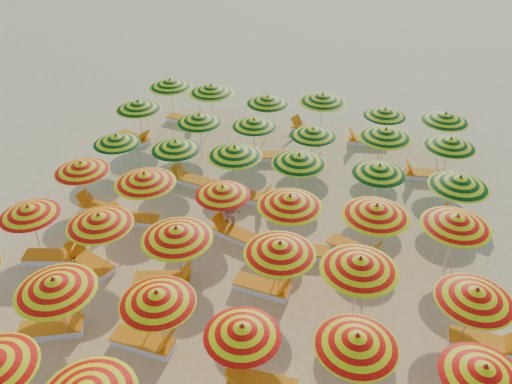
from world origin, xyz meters
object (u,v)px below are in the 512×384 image
Objects in this scene: lounger_4 at (53,328)px; lounger_16 at (301,252)px; umbrella_19 at (145,178)px; umbrella_33 at (313,132)px; umbrella_38 at (268,100)px; umbrella_40 at (385,112)px; lounger_13 at (101,209)px; lounger_12 at (484,343)px; lounger_15 at (236,234)px; umbrella_9 at (242,331)px; lounger_5 at (144,342)px; umbrella_24 at (116,139)px; umbrella_11 at (484,371)px; umbrella_14 at (177,233)px; umbrella_36 at (170,83)px; umbrella_13 at (99,220)px; lounger_26 at (308,131)px; umbrella_27 at (299,159)px; lounger_20 at (464,227)px; umbrella_21 at (290,201)px; lounger_22 at (266,156)px; umbrella_26 at (235,151)px; lounger_17 at (354,249)px; lounger_25 at (185,119)px; lounger_6 at (261,384)px; lounger_21 at (134,138)px; umbrella_32 at (254,123)px; lounger_11 at (263,287)px; lounger_24 at (425,174)px; lounger_23 at (300,162)px; lounger_19 at (249,197)px; umbrella_12 at (29,211)px; umbrella_18 at (81,167)px; umbrella_10 at (357,341)px; umbrella_28 at (379,169)px; umbrella_29 at (460,182)px; umbrella_41 at (445,117)px; umbrella_16 at (360,264)px; umbrella_17 at (476,295)px; lounger_8 at (53,257)px; umbrella_25 at (176,145)px; umbrella_35 at (450,142)px; lounger_9 at (90,262)px; lounger_27 at (367,140)px; umbrella_37 at (211,89)px.

lounger_4 is 1.00× the size of lounger_16.
umbrella_19 is 1.21× the size of umbrella_33.
umbrella_33 is 3.44m from umbrella_38.
lounger_13 is at bearing -141.17° from umbrella_40.
lounger_12 is (10.81, -2.62, -1.77)m from umbrella_19.
lounger_15 is (3.15, 0.04, -1.77)m from umbrella_19.
lounger_5 is at bearing 175.10° from umbrella_9.
umbrella_11 is at bearing -30.62° from umbrella_24.
umbrella_14 reaches higher than umbrella_36.
lounger_26 is (4.47, 10.71, -1.72)m from umbrella_13.
umbrella_40 is (2.76, 5.16, -0.16)m from umbrella_27.
lounger_20 is at bearing -144.60° from lounger_15.
umbrella_40 is (2.52, 7.90, -0.23)m from umbrella_21.
lounger_22 is at bearing 125.56° from umbrella_11.
lounger_12 is (8.46, -5.20, -1.75)m from umbrella_26.
lounger_25 is (-8.99, 7.63, 0.00)m from lounger_17.
lounger_21 is (-8.85, 10.88, 0.00)m from lounger_6.
umbrella_32 is 8.08m from lounger_11.
umbrella_9 reaches higher than lounger_25.
lounger_24 is (-1.39, 8.34, 0.00)m from lounger_12.
lounger_19 is at bearing -95.37° from lounger_23.
umbrella_12 is at bearing 35.48° from lounger_22.
umbrella_14 is 1.08× the size of umbrella_18.
umbrella_13 is 3.49m from umbrella_18.
umbrella_36 is (-10.02, 12.85, 0.12)m from umbrella_10.
umbrella_12 reaches higher than lounger_11.
lounger_5 is (-5.42, -7.84, -1.60)m from umbrella_28.
umbrella_41 is (-0.25, 5.05, -0.01)m from umbrella_29.
lounger_4 and lounger_19 have the same top height.
lounger_24 is at bearing -120.48° from lounger_15.
umbrella_28 is 1.06× the size of umbrella_36.
umbrella_33 is 1.19× the size of lounger_15.
umbrella_16 is at bearing -27.24° from umbrella_24.
umbrella_26 is at bearing 134.93° from umbrella_21.
umbrella_36 is at bearing 151.94° from umbrella_32.
lounger_6 is (-4.79, -2.69, -1.68)m from umbrella_17.
lounger_20 is at bearing 7.12° from lounger_8.
umbrella_11 is 1.23× the size of umbrella_25.
umbrella_33 is 1.64m from lounger_23.
lounger_26 is (6.96, 10.69, -1.56)m from umbrella_12.
umbrella_11 reaches higher than lounger_24.
umbrella_28 is (-2.67, 7.80, 0.03)m from umbrella_11.
umbrella_24 is 2.46m from umbrella_25.
umbrella_35 reaches higher than lounger_20.
lounger_4 and lounger_9 have the same top height.
umbrella_40 is 1.11× the size of lounger_16.
lounger_19 is at bearing -177.94° from umbrella_29.
umbrella_32 is 1.07× the size of lounger_27.
lounger_4 is at bearing 114.84° from lounger_13.
umbrella_37 is (-0.04, 10.15, 0.09)m from umbrella_13.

